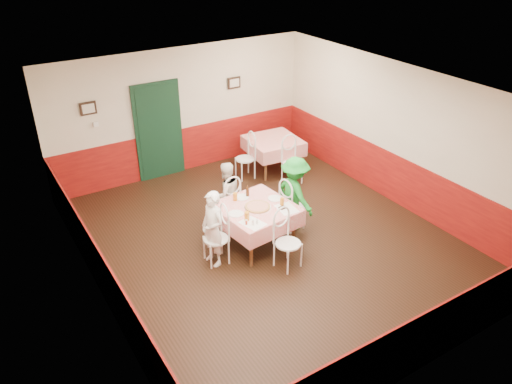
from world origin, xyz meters
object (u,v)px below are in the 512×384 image
chair_near (288,244)px  glass_c (235,197)px  diner_right (295,194)px  glass_b (282,202)px  chair_second_b (292,164)px  beer_bottle (247,191)px  chair_second_a (245,159)px  diner_far (226,194)px  chair_left (216,239)px  chair_right (292,207)px  diner_left (213,229)px  glass_a (247,216)px  chair_far (228,203)px  second_table (273,155)px  wallet (282,208)px  main_table (256,226)px  pizza (258,206)px

chair_near → glass_c: 1.32m
glass_c → diner_right: bearing=-14.9°
glass_b → chair_second_b: bearing=49.7°
diner_right → beer_bottle: bearing=68.7°
chair_second_a → diner_far: diner_far is taller
chair_second_a → beer_bottle: size_ratio=4.29×
chair_second_b → glass_c: size_ratio=6.32×
chair_left → glass_b: size_ratio=6.88×
diner_far → chair_right: bearing=139.1°
glass_b → diner_left: 1.32m
chair_left → diner_left: size_ratio=0.67×
chair_left → glass_a: bearing=74.3°
chair_left → diner_right: size_ratio=0.63×
chair_right → diner_left: size_ratio=0.67×
diner_left → diner_far: size_ratio=1.07×
chair_right → glass_a: glass_a is taller
diner_far → glass_c: bearing=79.0°
chair_right → chair_far: bearing=44.9°
chair_far → diner_far: bearing=-88.1°
chair_right → chair_second_a: bearing=-14.8°
second_table → chair_far: chair_far is taller
wallet → beer_bottle: bearing=107.4°
beer_bottle → wallet: (0.30, -0.67, -0.09)m
main_table → diner_left: size_ratio=0.91×
chair_near → second_table: bearing=49.6°
glass_a → wallet: 0.72m
glass_c → diner_left: (-0.70, -0.49, -0.16)m
glass_a → diner_right: (1.25, 0.39, -0.13)m
diner_left → wallet: bearing=72.0°
beer_bottle → diner_far: (-0.16, 0.51, -0.24)m
chair_far → diner_far: diner_far is taller
diner_left → glass_b: bearing=76.7°
chair_near → wallet: 0.70m
glass_c → diner_left: bearing=-145.3°
chair_left → wallet: size_ratio=8.18×
chair_second_b → pizza: chair_second_b is taller
chair_left → glass_a: glass_a is taller
glass_c → diner_right: size_ratio=0.10×
main_table → glass_b: (0.42, -0.18, 0.45)m
main_table → pizza: pizza is taller
main_table → chair_right: size_ratio=1.36×
main_table → pizza: 0.40m
glass_b → diner_left: (-1.31, 0.08, -0.16)m
chair_left → beer_bottle: bearing=124.4°
wallet → diner_right: (0.54, 0.38, -0.06)m
diner_left → glass_c: bearing=115.1°
main_table → glass_a: glass_a is taller
chair_far → chair_near: bearing=91.9°
diner_far → chair_left: bearing=52.3°
chair_near → wallet: bearing=54.2°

